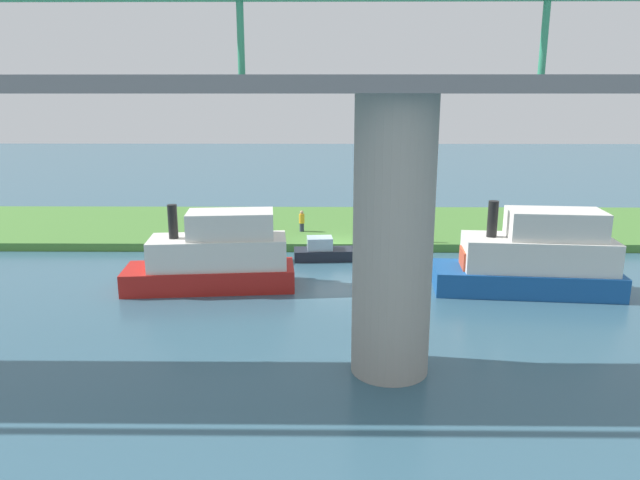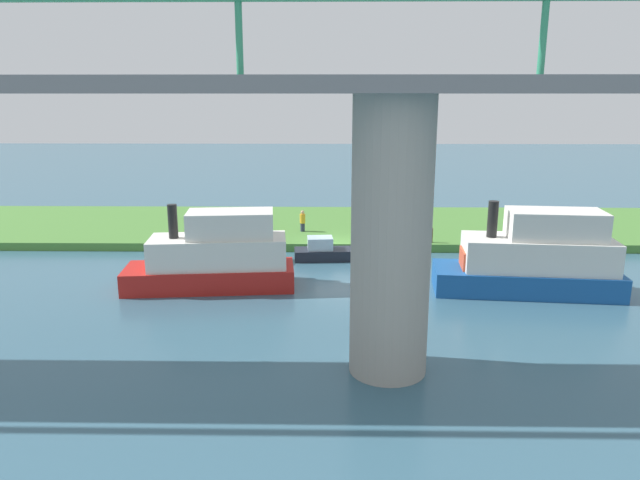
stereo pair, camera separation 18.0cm
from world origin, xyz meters
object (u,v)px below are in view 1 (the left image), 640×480
Objects in this scene: motorboat_white at (215,257)px; riverboat_paddlewheel at (327,251)px; mooring_post at (430,235)px; houseboat_blue at (533,259)px; bridge_pylon at (393,240)px; motorboat_red at (232,251)px; person_on_bank at (302,221)px; skiff_small at (570,254)px.

motorboat_white reaches higher than riverboat_paddlewheel.
houseboat_blue is at bearing 114.67° from mooring_post.
motorboat_red is at bearing -60.74° from bridge_pylon.
motorboat_white is at bearing 69.40° from person_on_bank.
mooring_post is at bearing -167.37° from motorboat_red.
mooring_post is 11.95m from motorboat_red.
skiff_small is at bearing 161.75° from mooring_post.
bridge_pylon is 14.66m from riverboat_paddlewheel.
houseboat_blue reaches higher than skiff_small.
motorboat_white is at bearing 31.67° from mooring_post.
motorboat_red reaches higher than riverboat_paddlewheel.
houseboat_blue reaches higher than motorboat_red.
person_on_bank is at bearing -71.96° from riverboat_paddlewheel.
bridge_pylon is 19.56m from person_on_bank.
bridge_pylon reaches higher than person_on_bank.
bridge_pylon reaches higher than motorboat_white.
riverboat_paddlewheel is (6.30, 2.12, -0.47)m from mooring_post.
bridge_pylon is 18.33m from skiff_small.
mooring_post is at bearing -104.52° from bridge_pylon.
bridge_pylon is 10.51× the size of mooring_post.
person_on_bank is 5.29m from riverboat_paddlewheel.
bridge_pylon is at bearing 101.31° from person_on_bank.
motorboat_red is (19.12, 0.15, 0.15)m from skiff_small.
bridge_pylon is 1.10× the size of motorboat_white.
mooring_post is 6.66m from riverboat_paddlewheel.
motorboat_red is (-0.06, -4.62, -0.93)m from motorboat_white.
motorboat_red is (11.66, 2.61, -0.33)m from mooring_post.
riverboat_paddlewheel is (13.76, -0.34, 0.01)m from skiff_small.
skiff_small is at bearing -166.04° from motorboat_white.
motorboat_white is (3.79, 10.10, 0.34)m from person_on_bank.
person_on_bank is (3.78, -18.88, -3.43)m from bridge_pylon.
bridge_pylon is at bearing 130.75° from motorboat_white.
mooring_post is 7.87m from skiff_small.
motorboat_white is 19.79m from skiff_small.
bridge_pylon reaches higher than mooring_post.
mooring_post is 0.10× the size of houseboat_blue.
mooring_post is 8.49m from houseboat_blue.
bridge_pylon is at bearing 75.48° from mooring_post.
skiff_small is 0.77× the size of motorboat_red.
person_on_bank is at bearing -19.10° from skiff_small.
bridge_pylon is 1.74× the size of motorboat_red.
motorboat_white is at bearing -49.25° from bridge_pylon.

